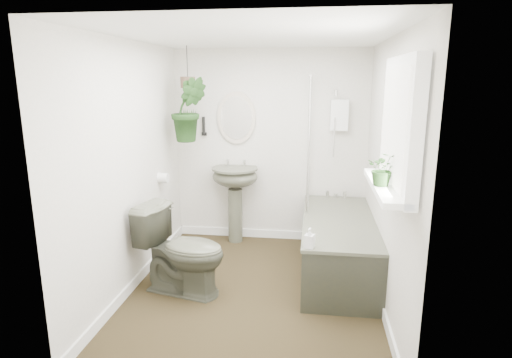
# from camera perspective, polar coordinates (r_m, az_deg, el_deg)

# --- Properties ---
(floor) EXTENTS (2.30, 2.80, 0.02)m
(floor) POSITION_cam_1_polar(r_m,az_deg,el_deg) (4.19, -0.29, -14.73)
(floor) COLOR black
(floor) RESTS_ON ground
(ceiling) EXTENTS (2.30, 2.80, 0.02)m
(ceiling) POSITION_cam_1_polar(r_m,az_deg,el_deg) (3.72, -0.33, 18.71)
(ceiling) COLOR white
(ceiling) RESTS_ON ground
(wall_back) EXTENTS (2.30, 0.02, 2.30)m
(wall_back) POSITION_cam_1_polar(r_m,az_deg,el_deg) (5.16, 1.89, 4.26)
(wall_back) COLOR silver
(wall_back) RESTS_ON ground
(wall_front) EXTENTS (2.30, 0.02, 2.30)m
(wall_front) POSITION_cam_1_polar(r_m,az_deg,el_deg) (2.45, -4.96, -6.04)
(wall_front) COLOR silver
(wall_front) RESTS_ON ground
(wall_left) EXTENTS (0.02, 2.80, 2.30)m
(wall_left) POSITION_cam_1_polar(r_m,az_deg,el_deg) (4.11, -16.54, 1.38)
(wall_left) COLOR silver
(wall_left) RESTS_ON ground
(wall_right) EXTENTS (0.02, 2.80, 2.30)m
(wall_right) POSITION_cam_1_polar(r_m,az_deg,el_deg) (3.81, 17.26, 0.41)
(wall_right) COLOR silver
(wall_right) RESTS_ON ground
(skirting) EXTENTS (2.30, 2.80, 0.10)m
(skirting) POSITION_cam_1_polar(r_m,az_deg,el_deg) (4.16, -0.29, -14.01)
(skirting) COLOR white
(skirting) RESTS_ON floor
(bathtub) EXTENTS (0.72, 1.72, 0.58)m
(bathtub) POSITION_cam_1_polar(r_m,az_deg,el_deg) (4.49, 10.90, -8.77)
(bathtub) COLOR #4B4D3E
(bathtub) RESTS_ON floor
(bath_screen) EXTENTS (0.04, 0.72, 1.40)m
(bath_screen) POSITION_cam_1_polar(r_m,az_deg,el_deg) (4.70, 7.10, 4.88)
(bath_screen) COLOR silver
(bath_screen) RESTS_ON bathtub
(shower_box) EXTENTS (0.20, 0.10, 0.35)m
(shower_box) POSITION_cam_1_polar(r_m,az_deg,el_deg) (5.03, 11.05, 8.38)
(shower_box) COLOR white
(shower_box) RESTS_ON wall_back
(oval_mirror) EXTENTS (0.46, 0.03, 0.62)m
(oval_mirror) POSITION_cam_1_polar(r_m,az_deg,el_deg) (5.14, -2.63, 8.15)
(oval_mirror) COLOR beige
(oval_mirror) RESTS_ON wall_back
(wall_sconce) EXTENTS (0.04, 0.04, 0.22)m
(wall_sconce) POSITION_cam_1_polar(r_m,az_deg,el_deg) (5.22, -6.99, 7.05)
(wall_sconce) COLOR black
(wall_sconce) RESTS_ON wall_back
(toilet_roll_holder) EXTENTS (0.11, 0.11, 0.11)m
(toilet_roll_holder) POSITION_cam_1_polar(r_m,az_deg,el_deg) (4.77, -12.29, 0.16)
(toilet_roll_holder) COLOR white
(toilet_roll_holder) RESTS_ON wall_left
(window_recess) EXTENTS (0.08, 1.00, 0.90)m
(window_recess) POSITION_cam_1_polar(r_m,az_deg,el_deg) (3.03, 18.69, 6.76)
(window_recess) COLOR white
(window_recess) RESTS_ON wall_right
(window_sill) EXTENTS (0.18, 1.00, 0.04)m
(window_sill) POSITION_cam_1_polar(r_m,az_deg,el_deg) (3.09, 16.85, -0.92)
(window_sill) COLOR white
(window_sill) RESTS_ON wall_right
(window_blinds) EXTENTS (0.01, 0.86, 0.76)m
(window_blinds) POSITION_cam_1_polar(r_m,az_deg,el_deg) (3.02, 17.85, 6.80)
(window_blinds) COLOR white
(window_blinds) RESTS_ON wall_right
(toilet) EXTENTS (0.89, 0.63, 0.83)m
(toilet) POSITION_cam_1_polar(r_m,az_deg,el_deg) (4.06, -9.79, -9.31)
(toilet) COLOR #4B4D3E
(toilet) RESTS_ON floor
(pedestal_sink) EXTENTS (0.63, 0.57, 0.93)m
(pedestal_sink) POSITION_cam_1_polar(r_m,az_deg,el_deg) (5.20, -2.79, -3.42)
(pedestal_sink) COLOR #4B4D3E
(pedestal_sink) RESTS_ON floor
(sill_plant) EXTENTS (0.22, 0.20, 0.23)m
(sill_plant) POSITION_cam_1_polar(r_m,az_deg,el_deg) (2.99, 16.61, 1.33)
(sill_plant) COLOR black
(sill_plant) RESTS_ON window_sill
(hanging_plant) EXTENTS (0.46, 0.41, 0.71)m
(hanging_plant) POSITION_cam_1_polar(r_m,az_deg,el_deg) (4.83, -8.95, 9.12)
(hanging_plant) COLOR black
(hanging_plant) RESTS_ON ceiling
(soap_bottle) EXTENTS (0.10, 0.10, 0.17)m
(soap_bottle) POSITION_cam_1_polar(r_m,az_deg,el_deg) (3.61, 7.16, -7.80)
(soap_bottle) COLOR black
(soap_bottle) RESTS_ON bathtub
(hanging_pot) EXTENTS (0.16, 0.16, 0.12)m
(hanging_pot) POSITION_cam_1_polar(r_m,az_deg,el_deg) (4.81, -9.08, 12.61)
(hanging_pot) COLOR #4C372A
(hanging_pot) RESTS_ON ceiling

